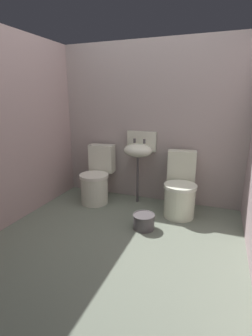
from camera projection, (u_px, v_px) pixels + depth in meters
name	position (u px, v px, depth m)	size (l,w,h in m)	color
ground_plane	(116.00, 242.00, 2.64)	(2.95, 2.81, 0.08)	slate
wall_back	(150.00, 124.00, 3.46)	(2.95, 0.10, 2.17)	#A69793
wall_left	(13.00, 129.00, 2.88)	(0.10, 2.61, 2.17)	#AC918E
toilet_left	(97.00, 179.00, 3.53)	(0.42, 0.61, 0.78)	silver
toilet_right	(180.00, 190.00, 3.13)	(0.46, 0.64, 0.78)	silver
sink	(139.00, 150.00, 3.39)	(0.42, 0.35, 0.99)	#4C4749
bucket	(144.00, 221.00, 2.81)	(0.26, 0.26, 0.18)	#4C4749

